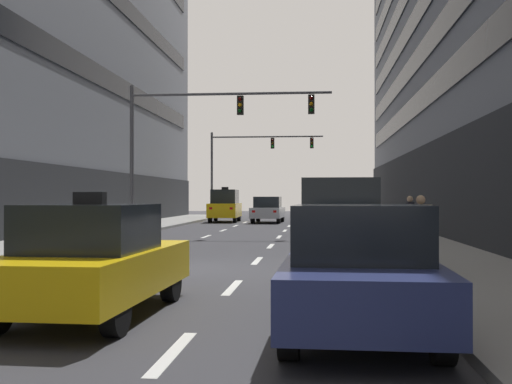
% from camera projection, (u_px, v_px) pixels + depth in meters
% --- Properties ---
extents(ground_plane, '(120.00, 120.00, 0.00)m').
position_uv_depth(ground_plane, '(184.00, 269.00, 15.05)').
color(ground_plane, '#38383D').
extents(sidewalk_right, '(3.46, 80.00, 0.14)m').
position_uv_depth(sidewalk_right, '(460.00, 269.00, 14.43)').
color(sidewalk_right, gray).
rests_on(sidewalk_right, ground).
extents(lane_stripe_l1_s3, '(0.16, 2.00, 0.01)m').
position_uv_depth(lane_stripe_l1_s3, '(72.00, 285.00, 12.21)').
color(lane_stripe_l1_s3, silver).
rests_on(lane_stripe_l1_s3, ground).
extents(lane_stripe_l1_s4, '(0.16, 2.00, 0.01)m').
position_uv_depth(lane_stripe_l1_s4, '(142.00, 259.00, 17.19)').
color(lane_stripe_l1_s4, silver).
rests_on(lane_stripe_l1_s4, ground).
extents(lane_stripe_l1_s5, '(0.16, 2.00, 0.01)m').
position_uv_depth(lane_stripe_l1_s5, '(181.00, 245.00, 22.17)').
color(lane_stripe_l1_s5, silver).
rests_on(lane_stripe_l1_s5, ground).
extents(lane_stripe_l1_s6, '(0.16, 2.00, 0.01)m').
position_uv_depth(lane_stripe_l1_s6, '(206.00, 236.00, 27.14)').
color(lane_stripe_l1_s6, silver).
rests_on(lane_stripe_l1_s6, ground).
extents(lane_stripe_l1_s7, '(0.16, 2.00, 0.01)m').
position_uv_depth(lane_stripe_l1_s7, '(223.00, 230.00, 32.12)').
color(lane_stripe_l1_s7, silver).
rests_on(lane_stripe_l1_s7, ground).
extents(lane_stripe_l1_s8, '(0.16, 2.00, 0.01)m').
position_uv_depth(lane_stripe_l1_s8, '(236.00, 226.00, 37.10)').
color(lane_stripe_l1_s8, silver).
rests_on(lane_stripe_l1_s8, ground).
extents(lane_stripe_l1_s9, '(0.16, 2.00, 0.01)m').
position_uv_depth(lane_stripe_l1_s9, '(245.00, 222.00, 42.08)').
color(lane_stripe_l1_s9, silver).
rests_on(lane_stripe_l1_s9, ground).
extents(lane_stripe_l1_s10, '(0.16, 2.00, 0.01)m').
position_uv_depth(lane_stripe_l1_s10, '(253.00, 220.00, 47.05)').
color(lane_stripe_l1_s10, silver).
rests_on(lane_stripe_l1_s10, ground).
extents(lane_stripe_l2_s2, '(0.16, 2.00, 0.01)m').
position_uv_depth(lane_stripe_l2_s2, '(173.00, 352.00, 6.93)').
color(lane_stripe_l2_s2, silver).
rests_on(lane_stripe_l2_s2, ground).
extents(lane_stripe_l2_s3, '(0.16, 2.00, 0.01)m').
position_uv_depth(lane_stripe_l2_s3, '(233.00, 287.00, 11.91)').
color(lane_stripe_l2_s3, silver).
rests_on(lane_stripe_l2_s3, ground).
extents(lane_stripe_l2_s4, '(0.16, 2.00, 0.01)m').
position_uv_depth(lane_stripe_l2_s4, '(257.00, 261.00, 16.89)').
color(lane_stripe_l2_s4, silver).
rests_on(lane_stripe_l2_s4, ground).
extents(lane_stripe_l2_s5, '(0.16, 2.00, 0.01)m').
position_uv_depth(lane_stripe_l2_s5, '(271.00, 246.00, 21.87)').
color(lane_stripe_l2_s5, silver).
rests_on(lane_stripe_l2_s5, ground).
extents(lane_stripe_l2_s6, '(0.16, 2.00, 0.01)m').
position_uv_depth(lane_stripe_l2_s6, '(279.00, 237.00, 26.84)').
color(lane_stripe_l2_s6, silver).
rests_on(lane_stripe_l2_s6, ground).
extents(lane_stripe_l2_s7, '(0.16, 2.00, 0.01)m').
position_uv_depth(lane_stripe_l2_s7, '(285.00, 231.00, 31.82)').
color(lane_stripe_l2_s7, silver).
rests_on(lane_stripe_l2_s7, ground).
extents(lane_stripe_l2_s8, '(0.16, 2.00, 0.01)m').
position_uv_depth(lane_stripe_l2_s8, '(289.00, 226.00, 36.80)').
color(lane_stripe_l2_s8, silver).
rests_on(lane_stripe_l2_s8, ground).
extents(lane_stripe_l2_s9, '(0.16, 2.00, 0.01)m').
position_uv_depth(lane_stripe_l2_s9, '(292.00, 222.00, 41.77)').
color(lane_stripe_l2_s9, silver).
rests_on(lane_stripe_l2_s9, ground).
extents(lane_stripe_l2_s10, '(0.16, 2.00, 0.01)m').
position_uv_depth(lane_stripe_l2_s10, '(295.00, 220.00, 46.75)').
color(lane_stripe_l2_s10, silver).
rests_on(lane_stripe_l2_s10, ground).
extents(taxi_driving_0, '(2.02, 4.60, 2.39)m').
position_uv_depth(taxi_driving_0, '(225.00, 206.00, 42.83)').
color(taxi_driving_0, black).
rests_on(taxi_driving_0, ground).
extents(car_driving_1, '(2.07, 4.66, 1.73)m').
position_uv_depth(car_driving_1, '(268.00, 210.00, 41.55)').
color(car_driving_1, black).
rests_on(car_driving_1, ground).
extents(taxi_driving_2, '(1.92, 4.36, 1.80)m').
position_uv_depth(taxi_driving_2, '(94.00, 261.00, 9.08)').
color(taxi_driving_2, black).
rests_on(taxi_driving_2, ground).
extents(car_parked_0, '(1.91, 4.38, 1.63)m').
position_uv_depth(car_parked_0, '(359.00, 271.00, 7.81)').
color(car_parked_0, black).
rests_on(car_parked_0, ground).
extents(car_parked_1, '(1.94, 4.42, 2.12)m').
position_uv_depth(car_parked_1, '(340.00, 227.00, 13.96)').
color(car_parked_1, black).
rests_on(car_parked_1, ground).
extents(traffic_signal_0, '(9.09, 0.35, 6.61)m').
position_uv_depth(traffic_signal_0, '(199.00, 126.00, 28.06)').
color(traffic_signal_0, '#4C4C51').
rests_on(traffic_signal_0, sidewalk_left).
extents(traffic_signal_1, '(8.95, 0.34, 6.73)m').
position_uv_depth(traffic_signal_1, '(249.00, 156.00, 49.85)').
color(traffic_signal_1, '#4C4C51').
rests_on(traffic_signal_1, sidewalk_left).
extents(pedestrian_0, '(0.24, 0.53, 1.62)m').
position_uv_depth(pedestrian_0, '(410.00, 216.00, 21.11)').
color(pedestrian_0, brown).
rests_on(pedestrian_0, sidewalk_right).
extents(pedestrian_1, '(0.53, 0.21, 1.62)m').
position_uv_depth(pedestrian_1, '(421.00, 225.00, 14.51)').
color(pedestrian_1, brown).
rests_on(pedestrian_1, sidewalk_right).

